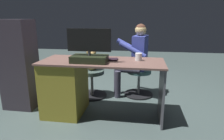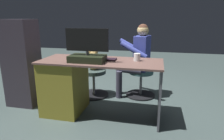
% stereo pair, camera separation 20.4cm
% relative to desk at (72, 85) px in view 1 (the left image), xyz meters
% --- Properties ---
extents(ground_plane, '(10.00, 10.00, 0.00)m').
position_rel_desk_xyz_m(ground_plane, '(-0.42, -0.32, -0.40)').
color(ground_plane, '#404F4D').
extents(desk, '(1.57, 0.63, 0.76)m').
position_rel_desk_xyz_m(desk, '(0.00, 0.00, 0.00)').
color(desk, brown).
rests_on(desk, ground_plane).
extents(monitor, '(0.54, 0.26, 0.41)m').
position_rel_desk_xyz_m(monitor, '(-0.29, 0.11, 0.47)').
color(monitor, black).
rests_on(monitor, desk).
extents(keyboard, '(0.42, 0.14, 0.02)m').
position_rel_desk_xyz_m(keyboard, '(-0.41, -0.05, 0.37)').
color(keyboard, black).
rests_on(keyboard, desk).
extents(computer_mouse, '(0.06, 0.10, 0.04)m').
position_rel_desk_xyz_m(computer_mouse, '(-0.13, -0.06, 0.37)').
color(computer_mouse, '#1E1E2E').
rests_on(computer_mouse, desk).
extents(cup, '(0.08, 0.08, 0.10)m').
position_rel_desk_xyz_m(cup, '(-0.88, -0.08, 0.40)').
color(cup, white).
rests_on(cup, desk).
extents(tv_remote, '(0.06, 0.15, 0.02)m').
position_rel_desk_xyz_m(tv_remote, '(-0.05, 0.07, 0.36)').
color(tv_remote, black).
rests_on(tv_remote, desk).
extents(office_chair_teddy, '(0.49, 0.49, 0.45)m').
position_rel_desk_xyz_m(office_chair_teddy, '(-0.12, -0.63, -0.14)').
color(office_chair_teddy, black).
rests_on(office_chair_teddy, ground_plane).
extents(teddy_bear, '(0.22, 0.23, 0.33)m').
position_rel_desk_xyz_m(teddy_bear, '(-0.12, -0.64, 0.20)').
color(teddy_bear, '#9C7C45').
rests_on(teddy_bear, office_chair_teddy).
extents(visitor_chair, '(0.48, 0.48, 0.45)m').
position_rel_desk_xyz_m(visitor_chair, '(-0.89, -0.79, -0.14)').
color(visitor_chair, black).
rests_on(visitor_chair, ground_plane).
extents(person, '(0.56, 0.55, 1.19)m').
position_rel_desk_xyz_m(person, '(-0.81, -0.78, 0.29)').
color(person, '#384296').
rests_on(person, ground_plane).
extents(equipment_rack, '(0.44, 0.36, 1.27)m').
position_rel_desk_xyz_m(equipment_rack, '(0.81, -0.09, 0.23)').
color(equipment_rack, '#332C34').
rests_on(equipment_rack, ground_plane).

